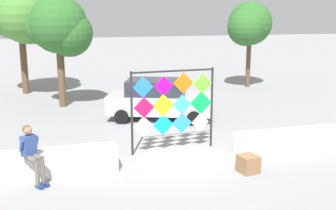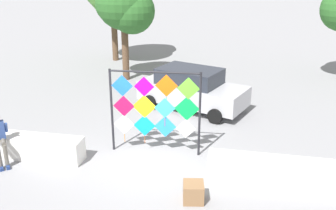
% 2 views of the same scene
% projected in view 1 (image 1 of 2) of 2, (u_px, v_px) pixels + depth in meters
% --- Properties ---
extents(ground, '(120.00, 120.00, 0.00)m').
position_uv_depth(ground, '(176.00, 159.00, 12.21)').
color(ground, gray).
extents(plaza_ledge_left, '(4.05, 0.63, 0.69)m').
position_uv_depth(plaza_ledge_left, '(41.00, 164.00, 10.85)').
color(plaza_ledge_left, silver).
rests_on(plaza_ledge_left, ground).
extents(plaza_ledge_right, '(4.05, 0.63, 0.69)m').
position_uv_depth(plaza_ledge_right, '(297.00, 140.00, 12.82)').
color(plaza_ledge_right, silver).
rests_on(plaza_ledge_right, ground).
extents(kite_display_rack, '(2.68, 0.24, 2.57)m').
position_uv_depth(kite_display_rack, '(173.00, 103.00, 12.60)').
color(kite_display_rack, '#232328').
rests_on(kite_display_rack, ground).
extents(seated_vendor, '(0.70, 0.74, 1.54)m').
position_uv_depth(seated_vendor, '(32.00, 150.00, 10.20)').
color(seated_vendor, '#666056').
rests_on(seated_vendor, ground).
extents(parked_car, '(4.51, 3.11, 1.61)m').
position_uv_depth(parked_car, '(159.00, 99.00, 16.61)').
color(parked_car, '#B7B7BC').
rests_on(parked_car, ground).
extents(cardboard_box_large, '(0.57, 0.58, 0.48)m').
position_uv_depth(cardboard_box_large, '(248.00, 164.00, 11.13)').
color(cardboard_box_large, olive).
rests_on(cardboard_box_large, ground).
extents(tree_far_right, '(2.93, 2.57, 5.01)m').
position_uv_depth(tree_far_right, '(60.00, 29.00, 18.21)').
color(tree_far_right, brown).
rests_on(tree_far_right, ground).
extents(tree_broadleaf, '(3.72, 4.21, 6.40)m').
position_uv_depth(tree_broadleaf, '(23.00, 7.00, 20.85)').
color(tree_broadleaf, brown).
rests_on(tree_broadleaf, ground).
extents(tree_palm_like, '(2.73, 2.96, 4.87)m').
position_uv_depth(tree_palm_like, '(249.00, 25.00, 23.06)').
color(tree_palm_like, brown).
rests_on(tree_palm_like, ground).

